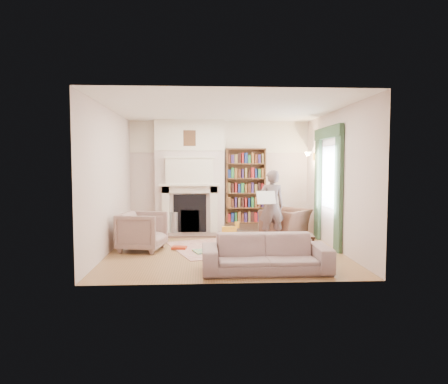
{
  "coord_description": "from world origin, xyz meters",
  "views": [
    {
      "loc": [
        -0.44,
        -7.89,
        1.72
      ],
      "look_at": [
        0.0,
        0.25,
        1.15
      ],
      "focal_mm": 32.0,
      "sensor_mm": 36.0,
      "label": 1
    }
  ],
  "objects": [
    {
      "name": "curtain_right",
      "position": [
        2.2,
        1.1,
        1.2
      ],
      "size": [
        0.07,
        0.32,
        2.4
      ],
      "primitive_type": "cube",
      "color": "#324E33",
      "rests_on": "floor"
    },
    {
      "name": "man_reading",
      "position": [
        1.06,
        0.71,
        0.8
      ],
      "size": [
        0.63,
        0.46,
        1.6
      ],
      "primitive_type": "imported",
      "rotation": [
        0.0,
        0.0,
        3.28
      ],
      "color": "#564745",
      "rests_on": "floor"
    },
    {
      "name": "floor",
      "position": [
        0.0,
        0.0,
        0.0
      ],
      "size": [
        4.5,
        4.5,
        0.0
      ],
      "primitive_type": "plane",
      "color": "brown",
      "rests_on": "ground"
    },
    {
      "name": "curtain_left",
      "position": [
        2.2,
        -0.3,
        1.2
      ],
      "size": [
        0.07,
        0.32,
        2.4
      ],
      "primitive_type": "cube",
      "color": "#324E33",
      "rests_on": "floor"
    },
    {
      "name": "coffee_table",
      "position": [
        1.2,
        -0.82,
        0.23
      ],
      "size": [
        0.75,
        0.53,
        0.45
      ],
      "primitive_type": null,
      "rotation": [
        0.0,
        0.0,
        -0.12
      ],
      "color": "black",
      "rests_on": "floor"
    },
    {
      "name": "armchair_reading",
      "position": [
        1.51,
        1.31,
        0.33
      ],
      "size": [
        1.35,
        1.36,
        0.66
      ],
      "primitive_type": "imported",
      "rotation": [
        0.0,
        0.0,
        3.97
      ],
      "color": "#432523",
      "rests_on": "floor"
    },
    {
      "name": "wall_front",
      "position": [
        0.0,
        -2.25,
        1.4
      ],
      "size": [
        4.5,
        0.0,
        4.5
      ],
      "primitive_type": "plane",
      "rotation": [
        -1.57,
        0.0,
        0.0
      ],
      "color": "silver",
      "rests_on": "floor"
    },
    {
      "name": "paraffin_heater",
      "position": [
        -1.15,
        1.9,
        0.28
      ],
      "size": [
        0.31,
        0.31,
        0.55
      ],
      "primitive_type": "cylinder",
      "rotation": [
        0.0,
        0.0,
        -0.36
      ],
      "color": "#A1A3A8",
      "rests_on": "floor"
    },
    {
      "name": "rug",
      "position": [
        0.19,
        0.34,
        0.01
      ],
      "size": [
        2.9,
        2.56,
        0.01
      ],
      "primitive_type": "cube",
      "rotation": [
        0.0,
        0.0,
        0.33
      ],
      "color": "beige",
      "rests_on": "floor"
    },
    {
      "name": "wall_right",
      "position": [
        2.25,
        0.0,
        1.4
      ],
      "size": [
        0.0,
        4.5,
        4.5
      ],
      "primitive_type": "plane",
      "rotation": [
        1.57,
        0.0,
        -1.57
      ],
      "color": "silver",
      "rests_on": "floor"
    },
    {
      "name": "wall_back",
      "position": [
        0.0,
        2.25,
        1.4
      ],
      "size": [
        4.5,
        0.0,
        4.5
      ],
      "primitive_type": "plane",
      "rotation": [
        1.57,
        0.0,
        0.0
      ],
      "color": "silver",
      "rests_on": "floor"
    },
    {
      "name": "newspaper",
      "position": [
        0.91,
        0.51,
        1.01
      ],
      "size": [
        0.42,
        0.17,
        0.27
      ],
      "primitive_type": "cube",
      "rotation": [
        -0.35,
        0.0,
        0.14
      ],
      "color": "white",
      "rests_on": "man_reading"
    },
    {
      "name": "wall_sconce",
      "position": [
        2.03,
        1.5,
        1.9
      ],
      "size": [
        0.2,
        0.24,
        0.24
      ],
      "primitive_type": null,
      "color": "gold",
      "rests_on": "wall_right"
    },
    {
      "name": "sofa",
      "position": [
        0.57,
        -1.66,
        0.3
      ],
      "size": [
        2.03,
        0.8,
        0.59
      ],
      "primitive_type": "imported",
      "rotation": [
        0.0,
        0.0,
        0.01
      ],
      "color": "#A79A8A",
      "rests_on": "floor"
    },
    {
      "name": "window",
      "position": [
        2.23,
        0.4,
        1.45
      ],
      "size": [
        0.02,
        0.9,
        1.3
      ],
      "primitive_type": "cube",
      "color": "silver",
      "rests_on": "wall_right"
    },
    {
      "name": "comic_annuals",
      "position": [
        0.22,
        -0.47,
        0.02
      ],
      "size": [
        0.62,
        0.3,
        0.02
      ],
      "color": "red",
      "rests_on": "rug"
    },
    {
      "name": "armchair_left",
      "position": [
        -1.64,
        0.06,
        0.38
      ],
      "size": [
        1.0,
        0.98,
        0.77
      ],
      "primitive_type": "imported",
      "rotation": [
        0.0,
        0.0,
        1.36
      ],
      "color": "gray",
      "rests_on": "floor"
    },
    {
      "name": "rocking_horse",
      "position": [
        0.15,
        0.86,
        0.22
      ],
      "size": [
        0.53,
        0.28,
        0.45
      ],
      "primitive_type": null,
      "rotation": [
        0.0,
        0.0,
        -0.15
      ],
      "color": "gold",
      "rests_on": "rug"
    },
    {
      "name": "pelmet",
      "position": [
        2.19,
        0.4,
        2.38
      ],
      "size": [
        0.09,
        1.7,
        0.24
      ],
      "primitive_type": "cube",
      "color": "#324E33",
      "rests_on": "wall_right"
    },
    {
      "name": "board_game",
      "position": [
        -0.42,
        -0.22,
        0.03
      ],
      "size": [
        0.47,
        0.47,
        0.03
      ],
      "primitive_type": "cube",
      "rotation": [
        0.0,
        0.0,
        0.31
      ],
      "color": "#D7DD4E",
      "rests_on": "rug"
    },
    {
      "name": "wall_left",
      "position": [
        -2.25,
        0.0,
        1.4
      ],
      "size": [
        0.0,
        4.5,
        4.5
      ],
      "primitive_type": "plane",
      "rotation": [
        1.57,
        0.0,
        1.57
      ],
      "color": "silver",
      "rests_on": "floor"
    },
    {
      "name": "fireplace",
      "position": [
        -0.75,
        2.05,
        1.39
      ],
      "size": [
        1.7,
        0.58,
        2.8
      ],
      "color": "silver",
      "rests_on": "floor"
    },
    {
      "name": "game_box_lid",
      "position": [
        -0.92,
        0.1,
        0.04
      ],
      "size": [
        0.31,
        0.23,
        0.05
      ],
      "primitive_type": "cube",
      "rotation": [
        0.0,
        0.0,
        -0.15
      ],
      "color": "#AE3113",
      "rests_on": "rug"
    },
    {
      "name": "ceiling",
      "position": [
        0.0,
        0.0,
        2.8
      ],
      "size": [
        4.5,
        4.5,
        0.0
      ],
      "primitive_type": "plane",
      "rotation": [
        3.14,
        0.0,
        0.0
      ],
      "color": "white",
      "rests_on": "wall_back"
    },
    {
      "name": "bookcase",
      "position": [
        0.65,
        2.12,
        1.18
      ],
      "size": [
        1.0,
        0.24,
        1.85
      ],
      "primitive_type": "cube",
      "color": "brown",
      "rests_on": "floor"
    }
  ]
}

